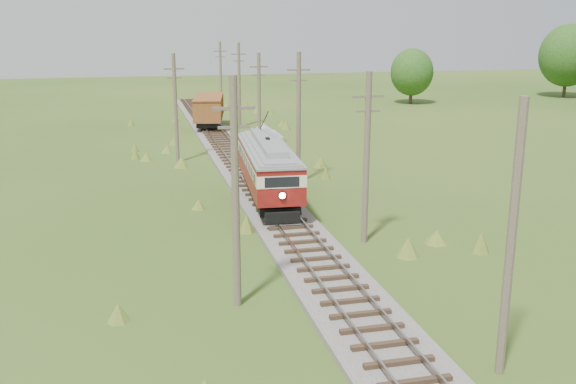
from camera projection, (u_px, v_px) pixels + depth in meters
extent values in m
cube|color=#605B54|center=(246.00, 174.00, 47.01)|extent=(3.60, 96.00, 0.25)
cube|color=#726659|center=(236.00, 170.00, 46.76)|extent=(0.08, 96.00, 0.17)
cube|color=#726659|center=(256.00, 169.00, 47.09)|extent=(0.08, 96.00, 0.17)
cube|color=#2D2116|center=(246.00, 171.00, 46.96)|extent=(2.40, 96.00, 0.16)
cube|color=black|center=(268.00, 189.00, 39.35)|extent=(3.02, 10.54, 0.42)
cube|color=#650E0D|center=(268.00, 174.00, 39.11)|extent=(3.49, 11.48, 1.04)
cube|color=beige|center=(268.00, 160.00, 38.89)|extent=(3.52, 11.53, 0.66)
cube|color=black|center=(268.00, 160.00, 38.89)|extent=(3.51, 11.03, 0.52)
cube|color=#650E0D|center=(268.00, 153.00, 38.77)|extent=(3.49, 11.48, 0.28)
cube|color=gray|center=(268.00, 148.00, 38.70)|extent=(3.55, 11.59, 0.36)
cube|color=gray|center=(268.00, 142.00, 38.61)|extent=(1.83, 8.55, 0.38)
sphere|color=#FFF2BF|center=(282.00, 196.00, 33.60)|extent=(0.34, 0.34, 0.34)
cylinder|color=black|center=(264.00, 121.00, 39.96)|extent=(0.39, 4.38, 1.82)
cylinder|color=black|center=(266.00, 209.00, 35.17)|extent=(0.17, 0.76, 0.75)
cylinder|color=black|center=(291.00, 208.00, 35.39)|extent=(0.17, 0.76, 0.75)
cylinder|color=black|center=(249.00, 174.00, 43.33)|extent=(0.17, 0.76, 0.75)
cylinder|color=black|center=(270.00, 174.00, 43.55)|extent=(0.17, 0.76, 0.75)
cube|color=black|center=(209.00, 120.00, 67.78)|extent=(3.49, 7.95, 0.53)
cube|color=brown|center=(209.00, 107.00, 67.44)|extent=(4.18, 8.88, 2.13)
cube|color=brown|center=(209.00, 97.00, 67.16)|extent=(4.27, 9.06, 0.13)
cylinder|color=black|center=(200.00, 123.00, 65.24)|extent=(0.27, 0.86, 0.85)
cylinder|color=black|center=(216.00, 123.00, 65.35)|extent=(0.27, 0.86, 0.85)
cylinder|color=black|center=(203.00, 116.00, 70.19)|extent=(0.27, 0.86, 0.85)
cylinder|color=black|center=(218.00, 116.00, 70.29)|extent=(0.27, 0.86, 0.85)
cone|color=gray|center=(263.00, 129.00, 63.77)|extent=(3.47, 3.47, 1.30)
cone|color=gray|center=(274.00, 133.00, 63.02)|extent=(1.95, 1.95, 0.76)
cylinder|color=brown|center=(511.00, 242.00, 19.37)|extent=(0.30, 0.30, 8.80)
cylinder|color=brown|center=(367.00, 159.00, 31.67)|extent=(0.30, 0.30, 8.60)
cube|color=brown|center=(369.00, 96.00, 30.88)|extent=(1.60, 0.12, 0.12)
cube|color=brown|center=(368.00, 111.00, 31.06)|extent=(1.20, 0.10, 0.10)
cylinder|color=brown|center=(299.00, 119.00, 43.81)|extent=(0.30, 0.30, 9.00)
cube|color=brown|center=(299.00, 70.00, 42.97)|extent=(1.60, 0.12, 0.12)
cube|color=brown|center=(299.00, 80.00, 43.15)|extent=(1.20, 0.10, 0.10)
cylinder|color=brown|center=(259.00, 102.00, 56.06)|extent=(0.30, 0.30, 8.40)
cube|color=brown|center=(259.00, 67.00, 55.30)|extent=(1.60, 0.12, 0.12)
cube|color=brown|center=(259.00, 75.00, 55.48)|extent=(1.20, 0.10, 0.10)
cylinder|color=brown|center=(239.00, 85.00, 68.31)|extent=(0.30, 0.30, 8.90)
cube|color=brown|center=(239.00, 54.00, 67.48)|extent=(1.60, 0.12, 0.12)
cube|color=brown|center=(239.00, 61.00, 67.66)|extent=(1.20, 0.10, 0.10)
cylinder|color=brown|center=(221.00, 77.00, 80.51)|extent=(0.30, 0.30, 8.70)
cube|color=brown|center=(220.00, 51.00, 79.71)|extent=(1.60, 0.12, 0.12)
cube|color=brown|center=(220.00, 57.00, 79.89)|extent=(1.20, 0.10, 0.10)
cylinder|color=brown|center=(236.00, 195.00, 24.27)|extent=(0.30, 0.30, 9.00)
cube|color=brown|center=(234.00, 108.00, 23.43)|extent=(1.60, 0.12, 0.12)
cube|color=brown|center=(234.00, 127.00, 23.61)|extent=(1.20, 0.10, 0.10)
cylinder|color=brown|center=(176.00, 109.00, 50.57)|extent=(0.30, 0.30, 8.60)
cube|color=brown|center=(174.00, 69.00, 49.78)|extent=(1.60, 0.12, 0.12)
cube|color=brown|center=(174.00, 78.00, 49.96)|extent=(1.20, 0.10, 0.10)
cylinder|color=#38281C|center=(565.00, 85.00, 96.94)|extent=(0.50, 0.50, 3.60)
ellipsoid|color=#194615|center=(568.00, 56.00, 95.82)|extent=(8.40, 8.40, 9.24)
cylinder|color=#38281C|center=(411.00, 95.00, 89.28)|extent=(0.50, 0.50, 2.52)
ellipsoid|color=#194615|center=(412.00, 72.00, 88.49)|extent=(5.88, 5.88, 6.47)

